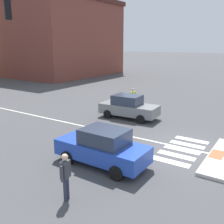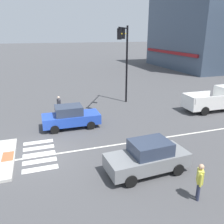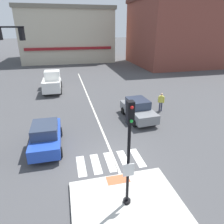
{
  "view_description": "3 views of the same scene",
  "coord_description": "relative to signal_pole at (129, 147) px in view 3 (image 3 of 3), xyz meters",
  "views": [
    {
      "loc": [
        -11.94,
        -3.56,
        5.12
      ],
      "look_at": [
        -1.41,
        3.37,
        1.79
      ],
      "focal_mm": 41.44,
      "sensor_mm": 36.0,
      "label": 1
    },
    {
      "loc": [
        12.68,
        0.33,
        6.64
      ],
      "look_at": [
        -1.43,
        4.97,
        1.58
      ],
      "focal_mm": 37.68,
      "sensor_mm": 36.0,
      "label": 2
    },
    {
      "loc": [
        -2.1,
        -8.94,
        6.93
      ],
      "look_at": [
        1.12,
        4.28,
        1.2
      ],
      "focal_mm": 32.22,
      "sensor_mm": 36.0,
      "label": 3
    }
  ],
  "objects": [
    {
      "name": "pedestrian_waiting_far_side",
      "position": [
        6.06,
        9.21,
        -1.89
      ],
      "size": [
        0.49,
        0.37,
        1.67
      ],
      "color": "#2D334C",
      "rests_on": "ground"
    },
    {
      "name": "tactile_pad_front",
      "position": [
        0.0,
        1.41,
        -2.71
      ],
      "size": [
        1.1,
        0.6,
        0.01
      ],
      "primitive_type": "cube",
      "color": "#DB5B38",
      "rests_on": "traffic_island"
    },
    {
      "name": "signal_pole",
      "position": [
        0.0,
        0.0,
        0.0
      ],
      "size": [
        0.44,
        0.38,
        4.51
      ],
      "color": "black",
      "rests_on": "traffic_island"
    },
    {
      "name": "building_far_block",
      "position": [
        21.02,
        31.95,
        3.25
      ],
      "size": [
        18.09,
        15.63,
        12.19
      ],
      "color": "brown",
      "rests_on": "ground"
    },
    {
      "name": "pickup_truck_white_westbound_distant",
      "position": [
        -3.46,
        18.37,
        -1.89
      ],
      "size": [
        2.13,
        5.13,
        2.08
      ],
      "color": "white",
      "rests_on": "ground"
    },
    {
      "name": "car_blue_westbound_near",
      "position": [
        -3.49,
        5.44,
        -2.06
      ],
      "size": [
        1.87,
        4.11,
        1.64
      ],
      "color": "#2347B7",
      "rests_on": "ground"
    },
    {
      "name": "crosswalk_stripe_c",
      "position": [
        0.0,
        3.05,
        -2.86
      ],
      "size": [
        0.44,
        1.8,
        0.01
      ],
      "primitive_type": "cube",
      "color": "silver",
      "rests_on": "ground"
    },
    {
      "name": "lane_centre_line",
      "position": [
        0.26,
        12.95,
        -2.86
      ],
      "size": [
        0.14,
        28.0,
        0.01
      ],
      "primitive_type": "cube",
      "color": "silver",
      "rests_on": "ground"
    },
    {
      "name": "ground_plane",
      "position": [
        0.0,
        2.95,
        -2.87
      ],
      "size": [
        300.0,
        300.0,
        0.0
      ],
      "primitive_type": "plane",
      "color": "#474749"
    },
    {
      "name": "crosswalk_stripe_d",
      "position": [
        0.81,
        3.05,
        -2.86
      ],
      "size": [
        0.44,
        1.8,
        0.01
      ],
      "primitive_type": "cube",
      "color": "silver",
      "rests_on": "ground"
    },
    {
      "name": "crosswalk_stripe_a",
      "position": [
        -1.62,
        3.05,
        -2.86
      ],
      "size": [
        0.44,
        1.8,
        0.01
      ],
      "primitive_type": "cube",
      "color": "silver",
      "rests_on": "ground"
    },
    {
      "name": "crosswalk_stripe_b",
      "position": [
        -0.81,
        3.05,
        -2.86
      ],
      "size": [
        0.44,
        1.8,
        0.01
      ],
      "primitive_type": "cube",
      "color": "silver",
      "rests_on": "ground"
    },
    {
      "name": "traffic_island",
      "position": [
        0.0,
        0.01,
        -2.79
      ],
      "size": [
        4.61,
        3.49,
        0.15
      ],
      "primitive_type": "cube",
      "color": "beige",
      "rests_on": "ground"
    },
    {
      "name": "building_corner_right",
      "position": [
        -0.49,
        44.64,
        2.6
      ],
      "size": [
        19.27,
        17.09,
        10.9
      ],
      "color": "beige",
      "rests_on": "ground"
    },
    {
      "name": "crosswalk_stripe_e",
      "position": [
        1.62,
        3.05,
        -2.86
      ],
      "size": [
        0.44,
        1.8,
        0.01
      ],
      "primitive_type": "cube",
      "color": "silver",
      "rests_on": "ground"
    },
    {
      "name": "car_grey_eastbound_mid",
      "position": [
        3.52,
        8.15,
        -2.06
      ],
      "size": [
        2.02,
        4.19,
        1.64
      ],
      "color": "slate",
      "rests_on": "ground"
    }
  ]
}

